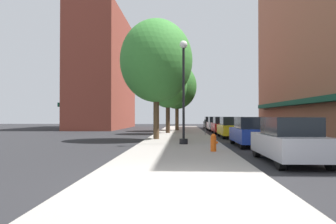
{
  "coord_description": "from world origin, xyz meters",
  "views": [
    {
      "loc": [
        0.14,
        -7.67,
        1.69
      ],
      "look_at": [
        -1.3,
        23.75,
        2.13
      ],
      "focal_mm": 33.74,
      "sensor_mm": 36.0,
      "label": 1
    }
  ],
  "objects": [
    {
      "name": "ground_plane",
      "position": [
        4.0,
        18.0,
        0.0
      ],
      "size": [
        90.0,
        90.0,
        0.0
      ],
      "primitive_type": "plane",
      "color": "#232326"
    },
    {
      "name": "sidewalk_slab",
      "position": [
        0.0,
        19.0,
        0.06
      ],
      "size": [
        4.8,
        50.0,
        0.12
      ],
      "primitive_type": "cube",
      "color": "gray",
      "rests_on": "ground"
    },
    {
      "name": "building_far_background",
      "position": [
        -11.01,
        37.0,
        7.88
      ],
      "size": [
        6.8,
        18.0,
        15.8
      ],
      "color": "brown",
      "rests_on": "ground"
    },
    {
      "name": "lamppost",
      "position": [
        0.21,
        10.29,
        3.2
      ],
      "size": [
        0.48,
        0.48,
        5.9
      ],
      "color": "black",
      "rests_on": "sidewalk_slab"
    },
    {
      "name": "fire_hydrant",
      "position": [
        1.53,
        6.57,
        0.52
      ],
      "size": [
        0.33,
        0.26,
        0.79
      ],
      "color": "#E05614",
      "rests_on": "sidewalk_slab"
    },
    {
      "name": "parking_meter_near",
      "position": [
        2.05,
        18.95,
        0.95
      ],
      "size": [
        0.14,
        0.09,
        1.31
      ],
      "color": "slate",
      "rests_on": "sidewalk_slab"
    },
    {
      "name": "tree_near",
      "position": [
        -1.69,
        14.24,
        5.57
      ],
      "size": [
        5.05,
        5.05,
        8.37
      ],
      "color": "#4C3823",
      "rests_on": "sidewalk_slab"
    },
    {
      "name": "tree_mid",
      "position": [
        -1.25,
        22.46,
        4.61
      ],
      "size": [
        3.69,
        3.69,
        6.64
      ],
      "color": "#422D1E",
      "rests_on": "sidewalk_slab"
    },
    {
      "name": "tree_far",
      "position": [
        -0.49,
        28.32,
        5.11
      ],
      "size": [
        4.49,
        4.49,
        7.59
      ],
      "color": "#4C3823",
      "rests_on": "sidewalk_slab"
    },
    {
      "name": "car_silver",
      "position": [
        4.0,
        3.96,
        0.81
      ],
      "size": [
        1.8,
        4.3,
        1.66
      ],
      "rotation": [
        0.0,
        0.0,
        -0.02
      ],
      "color": "black",
      "rests_on": "ground"
    },
    {
      "name": "car_blue",
      "position": [
        4.0,
        10.3,
        0.81
      ],
      "size": [
        1.8,
        4.3,
        1.66
      ],
      "rotation": [
        0.0,
        0.0,
        0.01
      ],
      "color": "black",
      "rests_on": "ground"
    },
    {
      "name": "car_yellow",
      "position": [
        4.0,
        17.49,
        0.81
      ],
      "size": [
        1.8,
        4.3,
        1.66
      ],
      "rotation": [
        0.0,
        0.0,
        0.03
      ],
      "color": "black",
      "rests_on": "ground"
    },
    {
      "name": "car_red",
      "position": [
        4.0,
        23.24,
        0.81
      ],
      "size": [
        1.8,
        4.3,
        1.66
      ],
      "rotation": [
        0.0,
        0.0,
        -0.01
      ],
      "color": "black",
      "rests_on": "ground"
    },
    {
      "name": "car_white",
      "position": [
        4.0,
        29.18,
        0.81
      ],
      "size": [
        1.8,
        4.3,
        1.66
      ],
      "rotation": [
        0.0,
        0.0,
        -0.0
      ],
      "color": "black",
      "rests_on": "ground"
    },
    {
      "name": "car_black",
      "position": [
        4.0,
        35.34,
        0.81
      ],
      "size": [
        1.8,
        4.3,
        1.66
      ],
      "rotation": [
        0.0,
        0.0,
        -0.02
      ],
      "color": "black",
      "rests_on": "ground"
    }
  ]
}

